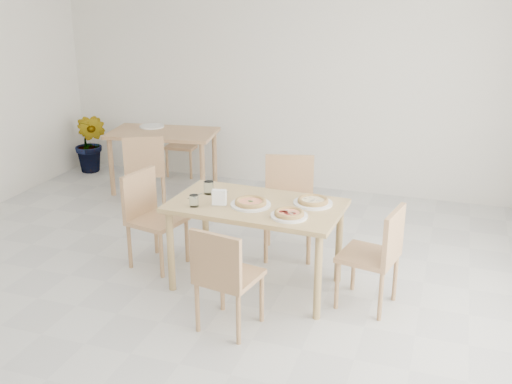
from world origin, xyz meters
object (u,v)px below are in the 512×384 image
(napkin_holder, at_px, (219,198))
(pizza_mushroom, at_px, (313,200))
(pizza_margherita, at_px, (251,202))
(potted_plant, at_px, (91,143))
(plate_empty, at_px, (152,126))
(chair_south, at_px, (224,273))
(plate_margherita, at_px, (251,205))
(main_table, at_px, (256,214))
(chair_back_n, at_px, (185,140))
(chair_west, at_px, (150,212))
(tumbler_a, at_px, (209,188))
(pizza_pepperoni, at_px, (289,213))
(chair_north, at_px, (289,198))
(tumbler_b, at_px, (194,201))
(chair_back_s, at_px, (145,167))
(plate_pepperoni, at_px, (289,216))
(plate_mushroom, at_px, (313,203))
(second_table, at_px, (163,140))

(napkin_holder, bearing_deg, pizza_mushroom, 10.97)
(pizza_margherita, bearing_deg, potted_plant, 142.44)
(napkin_holder, distance_m, plate_empty, 2.95)
(chair_south, xyz_separation_m, plate_margherita, (-0.04, 0.69, 0.28))
(main_table, bearing_deg, chair_back_n, 128.05)
(main_table, relative_size, plate_margherita, 4.41)
(chair_south, bearing_deg, chair_west, -29.05)
(chair_south, distance_m, potted_plant, 4.43)
(chair_back_n, bearing_deg, potted_plant, -166.95)
(chair_south, height_order, tumbler_a, tumbler_a)
(potted_plant, bearing_deg, plate_empty, -10.35)
(chair_south, xyz_separation_m, chair_back_n, (-1.95, 3.47, -0.02))
(pizza_pepperoni, xyz_separation_m, chair_back_n, (-2.28, 2.92, -0.33))
(chair_north, xyz_separation_m, pizza_margherita, (-0.09, -0.83, 0.24))
(chair_south, height_order, plate_empty, chair_south)
(chair_south, distance_m, plate_empty, 3.61)
(tumbler_b, bearing_deg, chair_back_n, 116.74)
(pizza_margherita, xyz_separation_m, chair_back_s, (-1.72, 1.35, -0.27))
(pizza_pepperoni, bearing_deg, chair_north, 105.79)
(pizza_pepperoni, relative_size, plate_empty, 0.96)
(chair_west, xyz_separation_m, pizza_mushroom, (1.50, 0.03, 0.28))
(main_table, bearing_deg, pizza_pepperoni, -27.50)
(potted_plant, bearing_deg, plate_pepperoni, -36.06)
(main_table, xyz_separation_m, pizza_mushroom, (0.44, 0.14, 0.12))
(chair_south, bearing_deg, chair_back_n, -50.83)
(plate_margherita, xyz_separation_m, plate_empty, (-2.09, 2.22, 0.00))
(chair_west, relative_size, pizza_margherita, 2.56)
(pizza_margherita, bearing_deg, plate_empty, 133.24)
(plate_margherita, bearing_deg, tumbler_b, -159.04)
(plate_mushroom, height_order, napkin_holder, napkin_holder)
(plate_mushroom, bearing_deg, potted_plant, 148.47)
(chair_back_n, bearing_deg, plate_margherita, -59.44)
(chair_south, relative_size, tumbler_b, 8.58)
(second_table, bearing_deg, plate_pepperoni, -53.17)
(plate_empty, bearing_deg, chair_west, -62.67)
(pizza_margherita, height_order, chair_back_s, chair_back_s)
(plate_mushroom, height_order, tumbler_a, tumbler_a)
(main_table, xyz_separation_m, plate_pepperoni, (0.34, -0.20, 0.10))
(chair_west, xyz_separation_m, second_table, (-0.82, 1.88, 0.15))
(chair_back_s, bearing_deg, plate_empty, -94.10)
(plate_margherita, bearing_deg, pizza_mushroom, 22.97)
(chair_west, bearing_deg, potted_plant, 55.12)
(pizza_margherita, xyz_separation_m, second_table, (-1.85, 2.05, -0.13))
(chair_north, xyz_separation_m, chair_back_s, (-1.81, 0.53, -0.02))
(chair_back_s, bearing_deg, chair_west, 93.57)
(pizza_mushroom, bearing_deg, plate_mushroom, -135.00)
(main_table, xyz_separation_m, chair_west, (-1.05, 0.11, -0.16))
(chair_south, xyz_separation_m, pizza_pepperoni, (0.33, 0.56, 0.30))
(napkin_holder, distance_m, potted_plant, 3.84)
(chair_west, bearing_deg, tumbler_a, -79.11)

